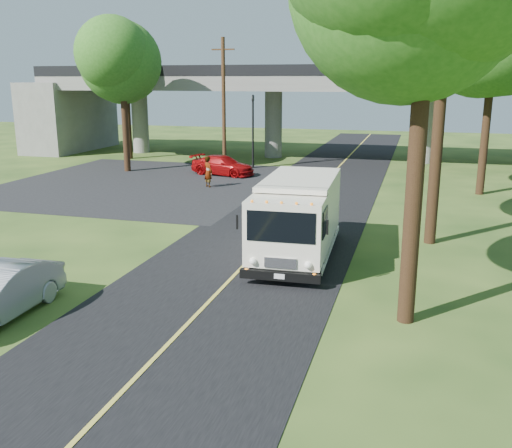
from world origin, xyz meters
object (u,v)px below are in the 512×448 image
at_px(tree_left_far, 126,64).
at_px(step_van, 297,216).
at_px(utility_pole, 224,104).
at_px(tree_right_far, 499,39).
at_px(pedestrian, 208,172).
at_px(red_sedan, 223,165).
at_px(traffic_signal, 253,123).
at_px(tree_left_lot, 123,54).

distance_m(tree_left_far, step_van, 29.28).
relative_size(utility_pole, tree_left_far, 0.91).
height_order(tree_right_far, pedestrian, tree_right_far).
height_order(tree_right_far, tree_left_far, tree_right_far).
distance_m(red_sedan, pedestrian, 4.55).
height_order(utility_pole, step_van, utility_pole).
bearing_deg(utility_pole, step_van, -63.64).
relative_size(step_van, red_sedan, 1.54).
height_order(tree_left_far, step_van, tree_left_far).
bearing_deg(pedestrian, red_sedan, -44.33).
bearing_deg(traffic_signal, tree_left_lot, -151.89).
relative_size(utility_pole, tree_right_far, 0.82).
bearing_deg(step_van, tree_left_lot, 130.95).
bearing_deg(tree_left_lot, utility_pole, 18.97).
bearing_deg(utility_pole, pedestrian, -79.86).
height_order(tree_left_far, pedestrian, tree_left_far).
distance_m(tree_left_lot, tree_left_far, 6.72).
xyz_separation_m(tree_right_far, tree_left_lot, (-23.00, 2.00, -0.40)).
height_order(utility_pole, pedestrian, utility_pole).
bearing_deg(step_van, red_sedan, 114.70).
relative_size(traffic_signal, utility_pole, 0.58).
height_order(tree_right_far, step_van, tree_right_far).
distance_m(utility_pole, red_sedan, 4.32).
height_order(tree_left_lot, pedestrian, tree_left_lot).
relative_size(tree_left_lot, red_sedan, 2.36).
height_order(utility_pole, red_sedan, utility_pole).
xyz_separation_m(tree_left_lot, tree_left_far, (-3.00, 6.00, -0.45)).
bearing_deg(step_van, traffic_signal, 107.72).
xyz_separation_m(traffic_signal, step_van, (7.53, -20.23, -1.66)).
bearing_deg(step_van, pedestrian, 120.64).
distance_m(step_van, red_sedan, 18.66).
bearing_deg(tree_left_far, tree_right_far, -17.10).
relative_size(tree_left_far, step_van, 1.44).
height_order(step_van, pedestrian, step_van).
relative_size(traffic_signal, tree_right_far, 0.47).
distance_m(tree_right_far, red_sedan, 18.14).
distance_m(tree_left_lot, red_sedan, 9.92).
height_order(tree_left_far, red_sedan, tree_left_far).
bearing_deg(traffic_signal, step_van, -69.57).
bearing_deg(tree_right_far, step_van, -118.62).
bearing_deg(traffic_signal, red_sedan, -105.89).
height_order(tree_right_far, tree_left_lot, tree_right_far).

